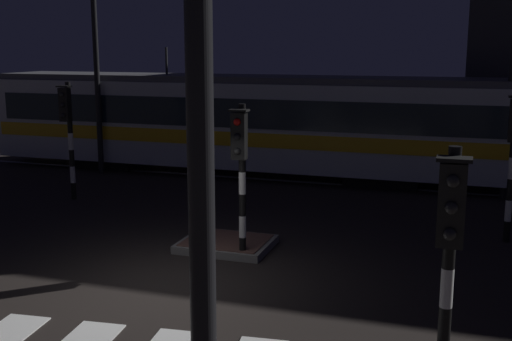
# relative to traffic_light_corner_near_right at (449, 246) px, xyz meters

# --- Properties ---
(ground_plane) EXTENTS (120.00, 120.00, 0.00)m
(ground_plane) POSITION_rel_traffic_light_corner_near_right_xyz_m (-4.78, 2.70, -2.08)
(ground_plane) COLOR black
(rail_near) EXTENTS (80.00, 0.12, 0.03)m
(rail_near) POSITION_rel_traffic_light_corner_near_right_xyz_m (-4.78, 12.00, -2.06)
(rail_near) COLOR #59595E
(rail_near) RESTS_ON ground
(rail_far) EXTENTS (80.00, 0.12, 0.03)m
(rail_far) POSITION_rel_traffic_light_corner_near_right_xyz_m (-4.78, 13.44, -2.06)
(rail_far) COLOR #59595E
(rail_far) RESTS_ON ground
(traffic_island) EXTENTS (1.87, 1.50, 0.18)m
(traffic_island) POSITION_rel_traffic_light_corner_near_right_xyz_m (-4.54, 5.13, -1.99)
(traffic_island) COLOR slate
(traffic_island) RESTS_ON ground
(traffic_light_corner_near_right) EXTENTS (0.36, 0.42, 3.15)m
(traffic_light_corner_near_right) POSITION_rel_traffic_light_corner_near_right_xyz_m (0.00, 0.00, 0.00)
(traffic_light_corner_near_right) COLOR black
(traffic_light_corner_near_right) RESTS_ON ground
(traffic_light_median_centre) EXTENTS (0.36, 0.42, 3.10)m
(traffic_light_median_centre) POSITION_rel_traffic_light_corner_near_right_xyz_m (-3.99, 4.51, -0.03)
(traffic_light_median_centre) COLOR black
(traffic_light_median_centre) RESTS_ON ground
(traffic_light_corner_far_left) EXTENTS (0.36, 0.42, 3.24)m
(traffic_light_corner_far_left) POSITION_rel_traffic_light_corner_near_right_xyz_m (-10.14, 7.78, 0.06)
(traffic_light_corner_far_left) COLOR black
(traffic_light_corner_far_left) RESTS_ON ground
(street_lamp_trackside_left) EXTENTS (0.44, 1.21, 7.43)m
(street_lamp_trackside_left) POSITION_rel_traffic_light_corner_near_right_xyz_m (-11.39, 11.05, 2.61)
(street_lamp_trackside_left) COLOR black
(street_lamp_trackside_left) RESTS_ON ground
(tram) EXTENTS (17.49, 2.58, 4.15)m
(tram) POSITION_rel_traffic_light_corner_near_right_xyz_m (-6.98, 12.71, -0.33)
(tram) COLOR silver
(tram) RESTS_ON ground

